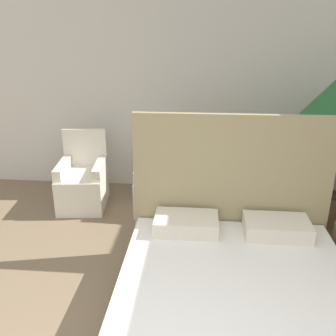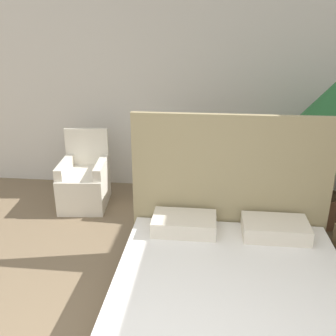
{
  "view_description": "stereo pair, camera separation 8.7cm",
  "coord_description": "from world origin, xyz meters",
  "px_view_note": "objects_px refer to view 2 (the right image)",
  "views": [
    {
      "loc": [
        0.29,
        -1.06,
        2.19
      ],
      "look_at": [
        -0.04,
        2.71,
        0.75
      ],
      "focal_mm": 40.0,
      "sensor_mm": 36.0,
      "label": 1
    },
    {
      "loc": [
        0.37,
        -1.05,
        2.19
      ],
      "look_at": [
        -0.04,
        2.71,
        0.75
      ],
      "focal_mm": 40.0,
      "sensor_mm": 36.0,
      "label": 2
    }
  ],
  "objects_px": {
    "armchair_near_window_right": "(162,187)",
    "potted_palm": "(333,122)",
    "armchair_near_window_left": "(85,184)",
    "bed": "(231,296)"
  },
  "relations": [
    {
      "from": "armchair_near_window_right",
      "to": "potted_palm",
      "type": "relative_size",
      "value": 0.56
    },
    {
      "from": "armchair_near_window_right",
      "to": "potted_palm",
      "type": "xyz_separation_m",
      "value": [
        1.89,
        -0.18,
        0.94
      ]
    },
    {
      "from": "armchair_near_window_left",
      "to": "bed",
      "type": "bearing_deg",
      "value": -53.54
    },
    {
      "from": "potted_palm",
      "to": "bed",
      "type": "bearing_deg",
      "value": -122.27
    },
    {
      "from": "bed",
      "to": "armchair_near_window_right",
      "type": "relative_size",
      "value": 2.15
    },
    {
      "from": "armchair_near_window_left",
      "to": "potted_palm",
      "type": "xyz_separation_m",
      "value": [
        2.9,
        -0.18,
        0.94
      ]
    },
    {
      "from": "bed",
      "to": "armchair_near_window_right",
      "type": "height_order",
      "value": "bed"
    },
    {
      "from": "bed",
      "to": "armchair_near_window_left",
      "type": "distance_m",
      "value": 2.64
    },
    {
      "from": "armchair_near_window_left",
      "to": "armchair_near_window_right",
      "type": "xyz_separation_m",
      "value": [
        1.01,
        0.0,
        0.0
      ]
    },
    {
      "from": "armchair_near_window_right",
      "to": "potted_palm",
      "type": "bearing_deg",
      "value": -3.13
    }
  ]
}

